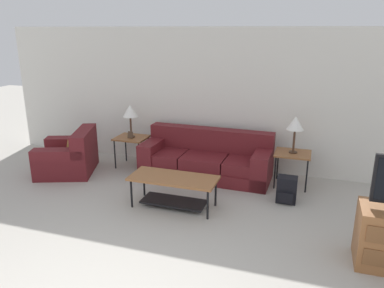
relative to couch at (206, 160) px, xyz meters
The scene contains 10 objects.
wall_back 1.15m from the couch, 87.87° to the left, with size 8.81×0.06×2.60m.
couch is the anchor object (origin of this frame).
armchair 2.54m from the couch, 165.76° to the right, with size 1.25×1.29×0.80m.
coffee_table 1.36m from the couch, 94.84° to the right, with size 1.30×0.55×0.47m.
side_table_left 1.51m from the couch, behind, with size 0.58×0.51×0.59m.
side_table_right 1.51m from the couch, ahead, with size 0.58×0.51×0.59m.
table_lamp_left 1.69m from the couch, behind, with size 0.28×0.28×0.62m.
table_lamp_right 1.69m from the couch, ahead, with size 0.28×0.28×0.62m.
backpack 1.62m from the couch, 24.48° to the right, with size 0.30×0.28×0.41m.
picture_frame 1.52m from the couch, behind, with size 0.10×0.04×0.13m.
Camera 1 is at (1.73, -2.08, 2.57)m, focal length 35.00 mm.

